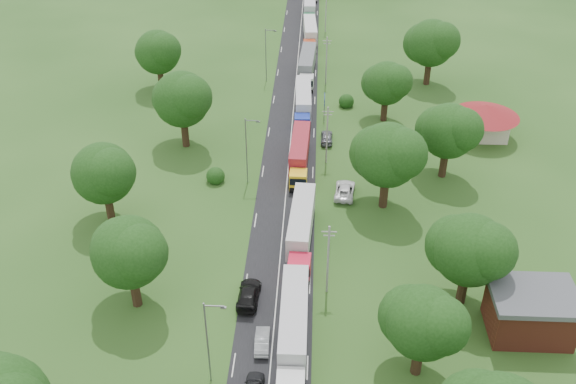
{
  "coord_description": "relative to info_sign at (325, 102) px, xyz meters",
  "views": [
    {
      "loc": [
        3.7,
        -60.42,
        48.56
      ],
      "look_at": [
        0.48,
        8.27,
        3.0
      ],
      "focal_mm": 40.0,
      "sensor_mm": 36.0,
      "label": 1
    }
  ],
  "objects": [
    {
      "name": "lamp_2",
      "position": [
        -10.55,
        15.0,
        2.55
      ],
      "size": [
        2.03,
        0.22,
        10.0
      ],
      "color": "slate",
      "rests_on": "ground"
    },
    {
      "name": "car_lane_rear",
      "position": [
        -8.2,
        -43.79,
        -2.18
      ],
      "size": [
        2.53,
        5.73,
        1.64
      ],
      "primitive_type": "imported",
      "rotation": [
        0.0,
        0.0,
        3.1
      ],
      "color": "black",
      "rests_on": "ground"
    },
    {
      "name": "tree_5",
      "position": [
        16.79,
        -16.84,
        4.22
      ],
      "size": [
        8.8,
        8.8,
        11.07
      ],
      "color": "#382616",
      "rests_on": "ground"
    },
    {
      "name": "pole_1",
      "position": [
        0.3,
        -42.0,
        1.68
      ],
      "size": [
        1.6,
        0.24,
        9.0
      ],
      "color": "gray",
      "rests_on": "ground"
    },
    {
      "name": "tree_11",
      "position": [
        -27.21,
        -29.84,
        4.22
      ],
      "size": [
        8.8,
        8.8,
        11.07
      ],
      "color": "#382616",
      "rests_on": "ground"
    },
    {
      "name": "tree_2",
      "position": [
        8.79,
        -52.86,
        3.59
      ],
      "size": [
        8.0,
        8.0,
        10.1
      ],
      "color": "#382616",
      "rests_on": "ground"
    },
    {
      "name": "lamp_1",
      "position": [
        -10.55,
        -20.0,
        2.55
      ],
      "size": [
        2.03,
        0.22,
        10.0
      ],
      "color": "slate",
      "rests_on": "ground"
    },
    {
      "name": "truck_6",
      "position": [
        -3.37,
        51.9,
        -0.82
      ],
      "size": [
        2.69,
        14.85,
        4.11
      ],
      "color": "#276941",
      "rests_on": "ground"
    },
    {
      "name": "tree_7",
      "position": [
        18.79,
        15.17,
        4.85
      ],
      "size": [
        9.6,
        9.6,
        12.05
      ],
      "color": "#382616",
      "rests_on": "ground"
    },
    {
      "name": "truck_2",
      "position": [
        -3.58,
        -15.27,
        -0.91
      ],
      "size": [
        2.83,
        14.27,
        3.95
      ],
      "color": "yellow",
      "rests_on": "ground"
    },
    {
      "name": "tree_4",
      "position": [
        7.79,
        -24.83,
        4.85
      ],
      "size": [
        9.6,
        9.6,
        12.05
      ],
      "color": "#382616",
      "rests_on": "ground"
    },
    {
      "name": "house_brick",
      "position": [
        20.8,
        -47.0,
        -0.35
      ],
      "size": [
        8.6,
        6.6,
        5.2
      ],
      "color": "maroon",
      "rests_on": "ground"
    },
    {
      "name": "tree_6",
      "position": [
        9.79,
        0.14,
        3.59
      ],
      "size": [
        8.0,
        8.0,
        10.1
      ],
      "color": "#382616",
      "rests_on": "ground"
    },
    {
      "name": "road",
      "position": [
        -5.2,
        -15.0,
        -3.0
      ],
      "size": [
        8.0,
        200.0,
        0.04
      ],
      "primitive_type": "cube",
      "color": "black",
      "rests_on": "ground"
    },
    {
      "name": "tree_10",
      "position": [
        -20.21,
        -44.84,
        4.22
      ],
      "size": [
        8.8,
        8.8,
        11.07
      ],
      "color": "#382616",
      "rests_on": "ground"
    },
    {
      "name": "ground",
      "position": [
        -5.2,
        -35.0,
        -3.0
      ],
      "size": [
        260.0,
        260.0,
        0.0
      ],
      "primitive_type": "plane",
      "color": "#224617",
      "rests_on": "ground"
    },
    {
      "name": "truck_0",
      "position": [
        -3.08,
        -50.11,
        -0.71
      ],
      "size": [
        2.7,
        15.55,
        4.31
      ],
      "color": "silver",
      "rests_on": "ground"
    },
    {
      "name": "truck_3",
      "position": [
        -3.52,
        1.69,
        -0.86
      ],
      "size": [
        2.85,
        14.62,
        4.05
      ],
      "color": "#1A31A1",
      "rests_on": "ground"
    },
    {
      "name": "car_verge_far",
      "position": [
        0.42,
        -7.66,
        -2.23
      ],
      "size": [
        1.87,
        4.54,
        1.54
      ],
      "primitive_type": "imported",
      "rotation": [
        0.0,
        0.0,
        3.13
      ],
      "color": "#5C5F64",
      "rests_on": "ground"
    },
    {
      "name": "car_verge_near",
      "position": [
        2.8,
        -22.55,
        -2.23
      ],
      "size": [
        3.14,
        5.8,
        1.55
      ],
      "primitive_type": "imported",
      "rotation": [
        0.0,
        0.0,
        3.03
      ],
      "color": "white",
      "rests_on": "ground"
    },
    {
      "name": "truck_4",
      "position": [
        -3.2,
        17.35,
        -0.78
      ],
      "size": [
        3.2,
        15.16,
        4.19
      ],
      "color": "silver",
      "rests_on": "ground"
    },
    {
      "name": "tree_13",
      "position": [
        -29.21,
        10.16,
        4.22
      ],
      "size": [
        8.8,
        8.8,
        11.07
      ],
      "color": "#382616",
      "rests_on": "ground"
    },
    {
      "name": "pole_2",
      "position": [
        0.3,
        -14.0,
        1.68
      ],
      "size": [
        1.6,
        0.24,
        9.0
      ],
      "color": "gray",
      "rests_on": "ground"
    },
    {
      "name": "truck_5",
      "position": [
        -2.98,
        35.14,
        -0.88
      ],
      "size": [
        3.13,
        14.46,
        3.99
      ],
      "color": "#A23618",
      "rests_on": "ground"
    },
    {
      "name": "tree_3",
      "position": [
        14.79,
        -42.84,
        4.22
      ],
      "size": [
        8.8,
        8.8,
        11.07
      ],
      "color": "#382616",
      "rests_on": "ground"
    },
    {
      "name": "lamp_0",
      "position": [
        -10.55,
        -55.0,
        2.55
      ],
      "size": [
        2.03,
        0.22,
        10.0
      ],
      "color": "slate",
      "rests_on": "ground"
    },
    {
      "name": "house_cream",
      "position": [
        24.8,
        -5.0,
        0.64
      ],
      "size": [
        10.08,
        10.08,
        5.8
      ],
      "color": "beige",
      "rests_on": "ground"
    },
    {
      "name": "tree_12",
      "position": [
        -21.21,
        -9.83,
        4.85
      ],
      "size": [
        9.6,
        9.6,
        12.05
      ],
      "color": "#382616",
      "rests_on": "ground"
    },
    {
      "name": "pole_3",
      "position": [
        0.3,
        14.0,
        1.68
      ],
      "size": [
        1.6,
        0.24,
        9.0
      ],
      "color": "gray",
      "rests_on": "ground"
    },
    {
      "name": "info_sign",
      "position": [
        0.0,
        0.0,
        0.0
      ],
      "size": [
        0.12,
        3.1,
        4.1
      ],
      "color": "slate",
      "rests_on": "ground"
    },
    {
      "name": "pole_4",
      "position": [
        0.3,
        42.0,
        1.68
      ],
      "size": [
        1.6,
        0.24,
        9.0
      ],
      "color": "gray",
      "rests_on": "ground"
    },
    {
      "name": "car_lane_mid",
      "position": [
        -6.2,
        -50.34,
        -2.33
      ],
      "size": [
        1.56,
        4.12,
        1.34
      ],
      "primitive_type": "imported",
      "rotation": [
        0.0,
        0.0,
        3.18
      ],
      "color": "#A0A2A8",
      "rests_on": "ground"
    },
    {
      "name": "truck_1",
      "position": [
        -2.82,
        -33.5,
        -0.77
      ],
      "size": [
        3.29,
        15.2,
        4.2
      ],
      "color": "red",
      "rests_on": "ground"
    }
  ]
}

